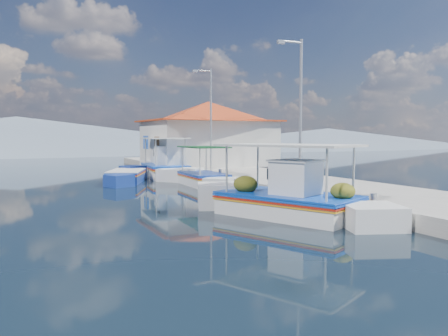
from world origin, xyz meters
name	(u,v)px	position (x,y,z in m)	size (l,w,h in m)	color
ground	(221,213)	(0.00, 0.00, 0.00)	(160.00, 160.00, 0.00)	black
quay	(274,181)	(5.90, 6.00, 0.25)	(5.00, 44.00, 0.50)	#ACA9A1
bollards	(245,176)	(3.80, 5.25, 0.65)	(0.20, 17.20, 0.30)	#A5A8AD
main_caique	(287,201)	(1.65, -1.44, 0.49)	(4.25, 7.12, 2.56)	white
caique_green_canopy	(203,179)	(2.73, 7.91, 0.33)	(1.95, 5.97, 2.23)	white
caique_blue_hull	(126,177)	(-0.54, 11.02, 0.28)	(3.17, 5.23, 1.02)	navy
caique_far	(164,169)	(2.42, 13.25, 0.50)	(2.82, 7.67, 2.70)	white
harbor_building	(208,132)	(6.20, 15.00, 2.78)	(10.49, 10.49, 4.40)	silver
lamp_post_near	(299,105)	(4.51, 2.00, 3.85)	(1.21, 0.14, 6.00)	#A5A8AD
lamp_post_far	(209,114)	(4.51, 11.00, 3.85)	(1.21, 0.14, 6.00)	#A5A8AD
mountain_ridge	(101,139)	(6.54, 56.00, 2.04)	(171.40, 96.00, 5.50)	slate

